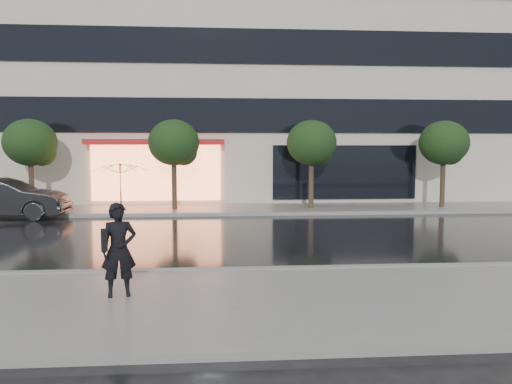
{
  "coord_description": "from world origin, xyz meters",
  "views": [
    {
      "loc": [
        -1.07,
        -11.74,
        2.75
      ],
      "look_at": [
        0.08,
        3.64,
        1.4
      ],
      "focal_mm": 35.0,
      "sensor_mm": 36.0,
      "label": 1
    }
  ],
  "objects": [
    {
      "name": "parked_car",
      "position": [
        -9.46,
        8.27,
        0.79
      ],
      "size": [
        4.86,
        1.79,
        1.59
      ],
      "primitive_type": "imported",
      "rotation": [
        0.0,
        0.0,
        1.59
      ],
      "color": "black",
      "rests_on": "ground"
    },
    {
      "name": "sidewalk_far",
      "position": [
        0.0,
        10.25,
        0.06
      ],
      "size": [
        60.0,
        3.5,
        0.12
      ],
      "primitive_type": "cube",
      "color": "slate",
      "rests_on": "ground"
    },
    {
      "name": "pedestrian_with_umbrella",
      "position": [
        -2.81,
        -2.85,
        1.71
      ],
      "size": [
        1.18,
        1.2,
        2.41
      ],
      "rotation": [
        0.0,
        0.0,
        0.23
      ],
      "color": "black",
      "rests_on": "sidewalk_near"
    },
    {
      "name": "ground",
      "position": [
        0.0,
        0.0,
        0.0
      ],
      "size": [
        120.0,
        120.0,
        0.0
      ],
      "primitive_type": "plane",
      "color": "black",
      "rests_on": "ground"
    },
    {
      "name": "curb_near",
      "position": [
        0.0,
        -1.0,
        0.07
      ],
      "size": [
        60.0,
        0.25,
        0.14
      ],
      "primitive_type": "cube",
      "color": "gray",
      "rests_on": "ground"
    },
    {
      "name": "tree_far_east",
      "position": [
        9.06,
        10.03,
        2.92
      ],
      "size": [
        2.2,
        2.2,
        3.99
      ],
      "color": "#33261C",
      "rests_on": "ground"
    },
    {
      "name": "tree_far_west",
      "position": [
        -8.94,
        10.03,
        2.92
      ],
      "size": [
        2.2,
        2.2,
        3.99
      ],
      "color": "#33261C",
      "rests_on": "ground"
    },
    {
      "name": "tree_mid_east",
      "position": [
        3.06,
        10.03,
        2.92
      ],
      "size": [
        2.2,
        2.2,
        3.99
      ],
      "color": "#33261C",
      "rests_on": "ground"
    },
    {
      "name": "curb_far",
      "position": [
        0.0,
        8.5,
        0.07
      ],
      "size": [
        60.0,
        0.25,
        0.14
      ],
      "primitive_type": "cube",
      "color": "gray",
      "rests_on": "ground"
    },
    {
      "name": "office_building",
      "position": [
        -0.0,
        17.97,
        9.0
      ],
      "size": [
        30.0,
        12.76,
        18.0
      ],
      "color": "beige",
      "rests_on": "ground"
    },
    {
      "name": "tree_mid_west",
      "position": [
        -2.94,
        10.03,
        2.92
      ],
      "size": [
        2.2,
        2.2,
        3.99
      ],
      "color": "#33261C",
      "rests_on": "ground"
    },
    {
      "name": "sidewalk_near",
      "position": [
        0.0,
        -3.25,
        0.06
      ],
      "size": [
        60.0,
        4.5,
        0.12
      ],
      "primitive_type": "cube",
      "color": "slate",
      "rests_on": "ground"
    }
  ]
}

